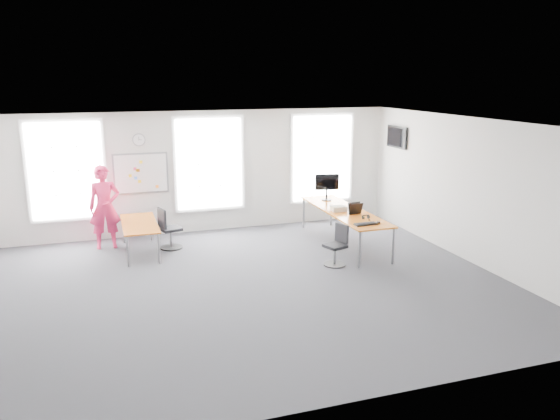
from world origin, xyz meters
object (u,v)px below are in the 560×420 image
object	(u,v)px
chair_right	(337,247)
chair_left	(168,231)
desk_right	(344,212)
monitor	(327,185)
headphones	(366,217)
person	(105,207)
keyboard	(366,224)
desk_left	(139,225)

from	to	relation	value
chair_right	chair_left	distance (m)	3.85
desk_right	monitor	distance (m)	1.17
headphones	monitor	world-z (taller)	monitor
desk_right	headphones	xyz separation A→B (m)	(0.11, -0.86, 0.10)
desk_right	chair_right	xyz separation A→B (m)	(-0.74, -1.26, -0.38)
person	keyboard	size ratio (longest dim) A/B	3.84
keyboard	monitor	bearing A→B (deg)	81.98
chair_right	person	distance (m)	5.27
desk_left	chair_right	size ratio (longest dim) A/B	2.17
chair_left	person	world-z (taller)	person
chair_right	person	world-z (taller)	person
desk_left	keyboard	distance (m)	4.91
chair_left	headphones	xyz separation A→B (m)	(4.01, -1.79, 0.44)
desk_left	headphones	distance (m)	4.94
desk_right	monitor	xyz separation A→B (m)	(0.02, 1.08, 0.45)
person	monitor	distance (m)	5.26
person	chair_right	bearing A→B (deg)	-32.10
person	headphones	distance (m)	5.81
person	monitor	xyz separation A→B (m)	(5.25, -0.37, 0.26)
person	desk_left	bearing A→B (deg)	-42.47
person	headphones	world-z (taller)	person
desk_left	headphones	world-z (taller)	headphones
desk_right	desk_left	bearing A→B (deg)	169.58
chair_left	keyboard	world-z (taller)	chair_left
desk_right	chair_left	distance (m)	4.02
chair_right	keyboard	xyz separation A→B (m)	(0.63, -0.02, 0.45)
chair_right	person	xyz separation A→B (m)	(-4.49, 2.71, 0.57)
desk_left	keyboard	size ratio (longest dim) A/B	3.77
keyboard	monitor	size ratio (longest dim) A/B	0.75
chair_left	headphones	bearing A→B (deg)	-129.65
person	desk_right	bearing A→B (deg)	-16.44
desk_right	chair_left	world-z (taller)	chair_left
desk_left	monitor	distance (m)	4.59
desk_left	chair_left	xyz separation A→B (m)	(0.63, 0.10, -0.21)
chair_left	monitor	size ratio (longest dim) A/B	1.43
monitor	desk_left	bearing A→B (deg)	-165.56
desk_right	chair_right	bearing A→B (deg)	-120.21
person	monitor	size ratio (longest dim) A/B	2.86
keyboard	monitor	distance (m)	2.40
keyboard	monitor	world-z (taller)	monitor
desk_right	person	xyz separation A→B (m)	(-5.22, 1.45, 0.19)
chair_right	keyboard	bearing A→B (deg)	70.36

